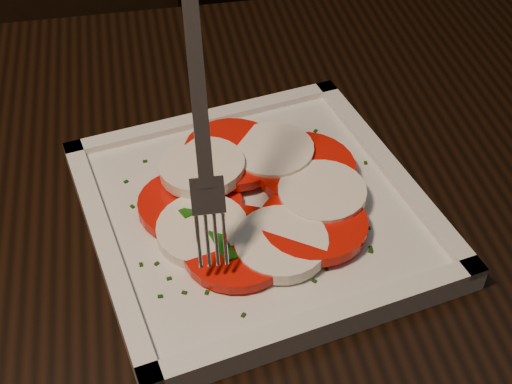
% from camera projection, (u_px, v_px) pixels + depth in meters
% --- Properties ---
extents(table, '(1.24, 0.87, 0.75)m').
position_uv_depth(table, '(195.00, 360.00, 0.58)').
color(table, black).
rests_on(table, ground).
extents(chair, '(0.49, 0.49, 0.93)m').
position_uv_depth(chair, '(67.00, 19.00, 1.21)').
color(chair, black).
rests_on(chair, ground).
extents(plate, '(0.30, 0.30, 0.01)m').
position_uv_depth(plate, '(256.00, 213.00, 0.55)').
color(plate, silver).
rests_on(plate, table).
extents(caprese_salad, '(0.20, 0.21, 0.03)m').
position_uv_depth(caprese_salad, '(256.00, 197.00, 0.54)').
color(caprese_salad, red).
rests_on(caprese_salad, plate).
extents(fork, '(0.04, 0.09, 0.18)m').
position_uv_depth(fork, '(199.00, 107.00, 0.45)').
color(fork, white).
rests_on(fork, caprese_salad).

